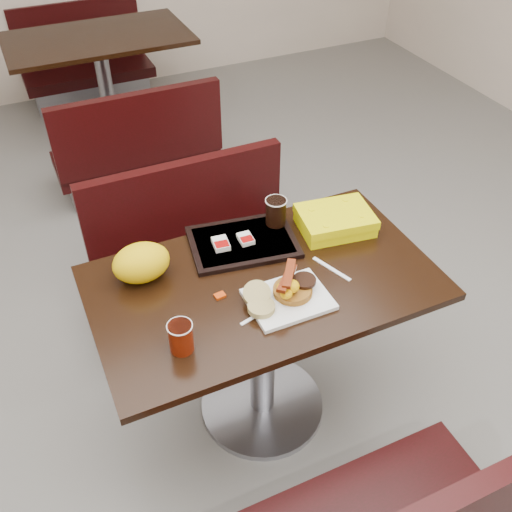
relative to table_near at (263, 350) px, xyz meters
name	(u,v)px	position (x,y,z in m)	size (l,w,h in m)	color
floor	(262,407)	(0.00, 0.00, -0.38)	(6.00, 7.00, 0.01)	gray
table_near	(263,350)	(0.00, 0.00, 0.00)	(1.20, 0.70, 0.75)	black
bench_near_s	(358,512)	(0.00, -0.70, -0.02)	(1.00, 0.46, 0.72)	black
bench_near_n	(201,249)	(0.00, 0.70, -0.02)	(1.00, 0.46, 0.72)	black
table_far	(106,90)	(0.00, 2.60, 0.00)	(1.20, 0.70, 0.75)	black
bench_far_s	(133,136)	(0.00, 1.90, -0.02)	(1.00, 0.46, 0.72)	black
bench_far_n	(86,57)	(0.00, 3.30, -0.02)	(1.00, 0.46, 0.72)	black
platter	(288,299)	(0.03, -0.13, 0.38)	(0.27, 0.21, 0.02)	white
pancake_stack	(293,290)	(0.06, -0.11, 0.40)	(0.13, 0.13, 0.03)	#9A5D19
sausage_patty	(304,280)	(0.10, -0.11, 0.42)	(0.08, 0.08, 0.01)	black
scrambled_eggs	(292,287)	(0.04, -0.14, 0.44)	(0.09, 0.08, 0.05)	#E5AD04
bacon_strips	(287,277)	(0.03, -0.12, 0.47)	(0.16, 0.07, 0.01)	#471405
muffin_bottom	(261,307)	(-0.07, -0.14, 0.40)	(0.09, 0.09, 0.02)	tan
muffin_top	(257,294)	(-0.07, -0.09, 0.41)	(0.09, 0.09, 0.02)	tan
coffee_cup_near	(181,337)	(-0.36, -0.18, 0.43)	(0.07, 0.07, 0.10)	#961B05
fork	(252,318)	(-0.11, -0.15, 0.38)	(0.13, 0.02, 0.00)	white
knife	(332,269)	(0.24, -0.05, 0.38)	(0.17, 0.01, 0.00)	white
condiment_syrup	(220,296)	(-0.17, -0.01, 0.38)	(0.04, 0.03, 0.01)	#B43307
condiment_ketchup	(251,261)	(0.00, 0.10, 0.38)	(0.04, 0.03, 0.01)	#8C0504
tray	(243,242)	(0.01, 0.21, 0.38)	(0.39, 0.28, 0.02)	black
hashbrown_sleeve_left	(221,244)	(-0.07, 0.21, 0.40)	(0.06, 0.08, 0.02)	silver
hashbrown_sleeve_right	(246,239)	(0.02, 0.20, 0.40)	(0.05, 0.07, 0.02)	silver
coffee_cup_far	(276,212)	(0.17, 0.26, 0.45)	(0.08, 0.08, 0.11)	black
clamshell	(335,221)	(0.37, 0.15, 0.41)	(0.28, 0.21, 0.07)	#E3D903
paper_bag	(141,263)	(-0.38, 0.18, 0.44)	(0.20, 0.15, 0.14)	#F2A508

